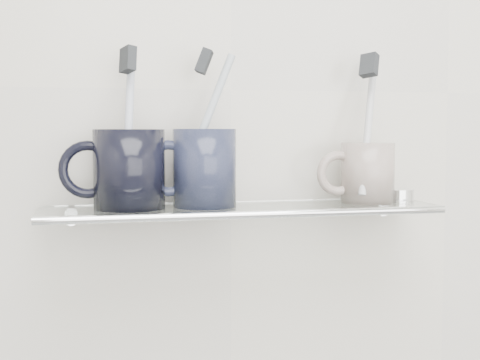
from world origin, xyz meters
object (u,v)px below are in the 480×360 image
object	(u,v)px
shelf_glass	(241,209)
mug_right	(368,173)
mug_left	(129,169)
mug_center	(205,168)

from	to	relation	value
shelf_glass	mug_right	bearing A→B (deg)	1.66
shelf_glass	mug_left	size ratio (longest dim) A/B	5.15
mug_center	mug_right	world-z (taller)	mug_center
shelf_glass	mug_center	world-z (taller)	mug_center
shelf_glass	mug_left	world-z (taller)	mug_left
mug_left	mug_right	world-z (taller)	mug_left
mug_left	mug_center	xyz separation A→B (m)	(0.09, 0.00, 0.00)
shelf_glass	mug_right	xyz separation A→B (m)	(0.17, 0.00, 0.04)
shelf_glass	mug_left	distance (m)	0.15
shelf_glass	mug_right	world-z (taller)	mug_right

